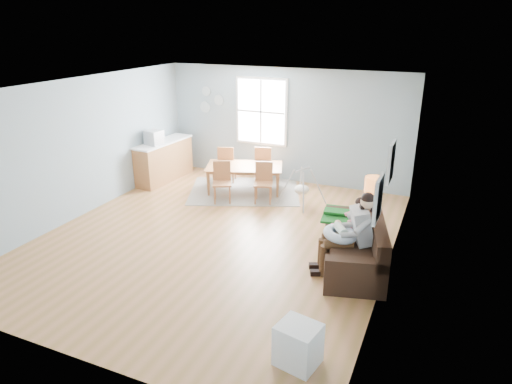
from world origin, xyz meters
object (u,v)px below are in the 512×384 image
at_px(father, 351,231).
at_px(baby_swing, 302,189).
at_px(dining_table, 244,179).
at_px(chair_sw, 222,179).
at_px(sofa, 356,247).
at_px(floor_lamp, 373,192).
at_px(storage_cube, 297,344).
at_px(toddler, 353,218).
at_px(chair_nw, 227,162).
at_px(chair_se, 264,180).
at_px(chair_ne, 263,162).
at_px(monitor, 154,137).
at_px(counter, 164,160).

height_order(father, baby_swing, father).
bearing_deg(dining_table, chair_sw, -123.90).
distance_m(father, dining_table, 4.03).
distance_m(sofa, dining_table, 3.84).
relative_size(floor_lamp, storage_cube, 2.66).
bearing_deg(sofa, toddler, 125.34).
xyz_separation_m(storage_cube, chair_nw, (-3.58, 5.29, 0.26)).
relative_size(dining_table, chair_se, 1.97).
distance_m(dining_table, chair_nw, 0.79).
bearing_deg(floor_lamp, toddler, -162.75).
xyz_separation_m(dining_table, chair_ne, (0.17, 0.73, 0.22)).
bearing_deg(storage_cube, sofa, 87.05).
bearing_deg(storage_cube, father, 87.94).
distance_m(floor_lamp, chair_ne, 4.17).
xyz_separation_m(sofa, chair_se, (-2.42, 1.93, 0.19)).
distance_m(sofa, chair_nw, 4.60).
height_order(floor_lamp, chair_nw, floor_lamp).
xyz_separation_m(monitor, baby_swing, (3.62, 0.11, -0.78)).
xyz_separation_m(floor_lamp, chair_ne, (-3.03, 2.79, -0.65)).
relative_size(chair_nw, counter, 0.51).
bearing_deg(storage_cube, chair_sw, 126.85).
distance_m(father, storage_cube, 2.29).
height_order(father, dining_table, father).
xyz_separation_m(father, dining_table, (-3.01, 2.65, -0.41)).
distance_m(floor_lamp, dining_table, 3.91).
distance_m(father, toddler, 0.50).
xyz_separation_m(father, chair_se, (-2.37, 2.25, -0.22)).
distance_m(dining_table, chair_se, 0.78).
height_order(chair_sw, monitor, monitor).
bearing_deg(floor_lamp, chair_sw, 158.54).
bearing_deg(chair_ne, floor_lamp, -42.67).
bearing_deg(chair_nw, chair_ne, 21.99).
height_order(toddler, dining_table, toddler).
xyz_separation_m(sofa, dining_table, (-3.06, 2.33, 0.01)).
bearing_deg(father, chair_sw, 149.13).
bearing_deg(chair_ne, chair_se, -67.28).
height_order(chair_ne, counter, counter).
xyz_separation_m(floor_lamp, storage_cube, (-0.27, -2.82, -0.92)).
bearing_deg(father, counter, 153.10).
bearing_deg(chair_nw, monitor, -153.44).
distance_m(floor_lamp, monitor, 5.62).
bearing_deg(dining_table, monitor, 169.89).
relative_size(floor_lamp, dining_table, 0.83).
relative_size(dining_table, baby_swing, 1.69).
bearing_deg(father, chair_nw, 140.25).
height_order(father, floor_lamp, floor_lamp).
distance_m(chair_sw, chair_se, 0.90).
bearing_deg(chair_se, dining_table, 148.22).
relative_size(chair_sw, counter, 0.50).
distance_m(toddler, floor_lamp, 0.54).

